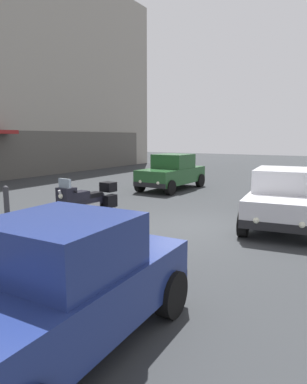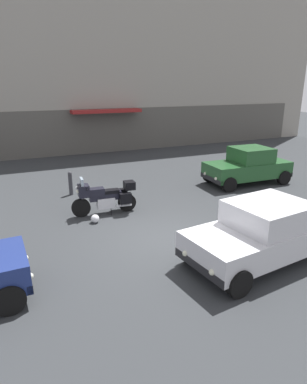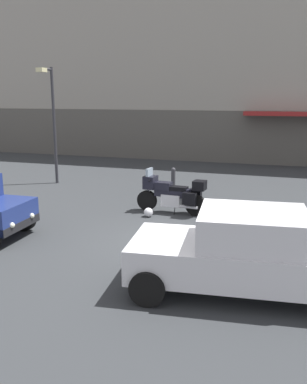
{
  "view_description": "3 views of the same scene",
  "coord_description": "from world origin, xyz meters",
  "px_view_note": "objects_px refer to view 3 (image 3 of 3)",
  "views": [
    {
      "loc": [
        -8.2,
        -3.74,
        2.43
      ],
      "look_at": [
        -0.33,
        0.97,
        0.95
      ],
      "focal_mm": 32.02,
      "sensor_mm": 36.0,
      "label": 1
    },
    {
      "loc": [
        -4.06,
        -7.99,
        4.37
      ],
      "look_at": [
        0.04,
        1.08,
        1.13
      ],
      "focal_mm": 31.43,
      "sensor_mm": 36.0,
      "label": 2
    },
    {
      "loc": [
        2.31,
        -9.38,
        3.55
      ],
      "look_at": [
        -1.07,
        0.91,
        1.06
      ],
      "focal_mm": 39.03,
      "sensor_mm": 36.0,
      "label": 3
    }
  ],
  "objects_px": {
    "bollard_curbside": "(173,180)",
    "car_sedan_far": "(254,253)",
    "helmet": "(148,212)",
    "streetlamp_curbside": "(52,114)",
    "motorcycle": "(172,194)"
  },
  "relations": [
    {
      "from": "car_sedan_far",
      "to": "bollard_curbside",
      "type": "relative_size",
      "value": 4.8
    },
    {
      "from": "helmet",
      "to": "car_sedan_far",
      "type": "distance_m",
      "value": 5.42
    },
    {
      "from": "car_sedan_far",
      "to": "motorcycle",
      "type": "bearing_deg",
      "value": -65.54
    },
    {
      "from": "car_sedan_far",
      "to": "streetlamp_curbside",
      "type": "xyz_separation_m",
      "value": [
        -8.71,
        7.59,
        2.07
      ]
    },
    {
      "from": "helmet",
      "to": "bollard_curbside",
      "type": "height_order",
      "value": "bollard_curbside"
    },
    {
      "from": "helmet",
      "to": "streetlamp_curbside",
      "type": "relative_size",
      "value": 0.06
    },
    {
      "from": "motorcycle",
      "to": "bollard_curbside",
      "type": "bearing_deg",
      "value": -70.58
    },
    {
      "from": "helmet",
      "to": "streetlamp_curbside",
      "type": "bearing_deg",
      "value": 146.86
    },
    {
      "from": "helmet",
      "to": "motorcycle",
      "type": "bearing_deg",
      "value": 48.42
    },
    {
      "from": "motorcycle",
      "to": "bollard_curbside",
      "type": "height_order",
      "value": "motorcycle"
    },
    {
      "from": "bollard_curbside",
      "to": "car_sedan_far",
      "type": "bearing_deg",
      "value": -64.29
    },
    {
      "from": "car_sedan_far",
      "to": "streetlamp_curbside",
      "type": "distance_m",
      "value": 11.74
    },
    {
      "from": "car_sedan_far",
      "to": "bollard_curbside",
      "type": "distance_m",
      "value": 8.22
    },
    {
      "from": "car_sedan_far",
      "to": "bollard_curbside",
      "type": "bearing_deg",
      "value": -70.78
    },
    {
      "from": "motorcycle",
      "to": "car_sedan_far",
      "type": "height_order",
      "value": "car_sedan_far"
    }
  ]
}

